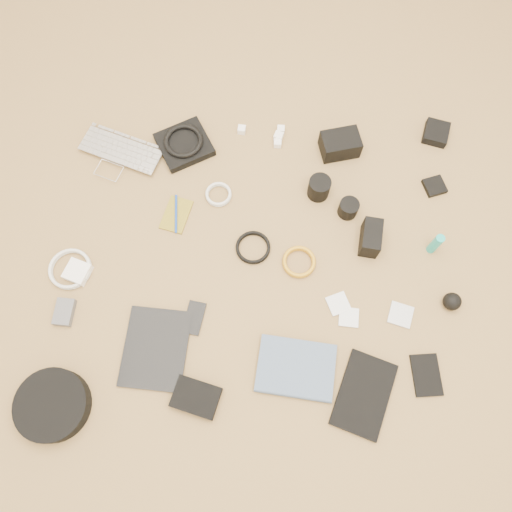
{
  "coord_description": "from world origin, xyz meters",
  "views": [
    {
      "loc": [
        0.03,
        -0.54,
        1.55
      ],
      "look_at": [
        0.04,
        0.01,
        0.02
      ],
      "focal_mm": 35.0,
      "sensor_mm": 36.0,
      "label": 1
    }
  ],
  "objects_px": {
    "tablet": "(156,348)",
    "phone": "(194,318)",
    "dslr_camera": "(340,144)",
    "paperback": "(292,398)",
    "laptop": "(116,160)",
    "headphone_case": "(53,405)"
  },
  "relations": [
    {
      "from": "tablet",
      "to": "phone",
      "type": "xyz_separation_m",
      "value": [
        0.12,
        0.09,
        -0.0
      ]
    },
    {
      "from": "dslr_camera",
      "to": "paperback",
      "type": "bearing_deg",
      "value": -114.04
    },
    {
      "from": "phone",
      "to": "paperback",
      "type": "relative_size",
      "value": 0.46
    },
    {
      "from": "paperback",
      "to": "dslr_camera",
      "type": "bearing_deg",
      "value": -3.83
    },
    {
      "from": "laptop",
      "to": "headphone_case",
      "type": "relative_size",
      "value": 1.37
    },
    {
      "from": "dslr_camera",
      "to": "headphone_case",
      "type": "relative_size",
      "value": 0.62
    },
    {
      "from": "laptop",
      "to": "phone",
      "type": "relative_size",
      "value": 2.74
    },
    {
      "from": "paperback",
      "to": "tablet",
      "type": "bearing_deg",
      "value": 79.13
    },
    {
      "from": "paperback",
      "to": "headphone_case",
      "type": "bearing_deg",
      "value": 100.32
    },
    {
      "from": "dslr_camera",
      "to": "phone",
      "type": "distance_m",
      "value": 0.79
    },
    {
      "from": "dslr_camera",
      "to": "tablet",
      "type": "xyz_separation_m",
      "value": [
        -0.63,
        -0.69,
        -0.03
      ]
    },
    {
      "from": "laptop",
      "to": "paperback",
      "type": "bearing_deg",
      "value": -31.66
    },
    {
      "from": "headphone_case",
      "to": "phone",
      "type": "bearing_deg",
      "value": 31.8
    },
    {
      "from": "laptop",
      "to": "tablet",
      "type": "relative_size",
      "value": 1.16
    },
    {
      "from": "tablet",
      "to": "phone",
      "type": "distance_m",
      "value": 0.15
    },
    {
      "from": "laptop",
      "to": "tablet",
      "type": "distance_m",
      "value": 0.69
    },
    {
      "from": "headphone_case",
      "to": "paperback",
      "type": "xyz_separation_m",
      "value": [
        0.7,
        0.0,
        -0.02
      ]
    },
    {
      "from": "tablet",
      "to": "laptop",
      "type": "bearing_deg",
      "value": 111.5
    },
    {
      "from": "dslr_camera",
      "to": "tablet",
      "type": "bearing_deg",
      "value": -142.2
    },
    {
      "from": "laptop",
      "to": "dslr_camera",
      "type": "relative_size",
      "value": 2.22
    },
    {
      "from": "dslr_camera",
      "to": "paperback",
      "type": "distance_m",
      "value": 0.88
    },
    {
      "from": "laptop",
      "to": "phone",
      "type": "height_order",
      "value": "laptop"
    }
  ]
}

